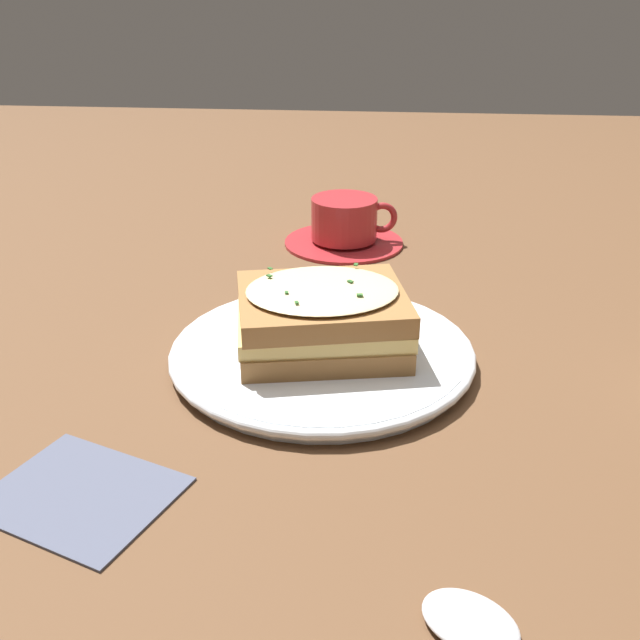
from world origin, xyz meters
The scene contains 6 objects.
ground_plane centered at (0.00, 0.00, 0.00)m, with size 2.40×2.40×0.00m, color brown.
dinner_plate centered at (0.00, -0.01, 0.01)m, with size 0.27×0.27×0.02m.
sandwich centered at (0.00, -0.01, 0.04)m, with size 0.16×0.15×0.06m.
teacup_with_saucer centered at (0.00, 0.29, 0.02)m, with size 0.15×0.15×0.06m.
spoon centered at (0.11, -0.30, 0.00)m, with size 0.15×0.11×0.01m.
napkin centered at (-0.14, -0.21, 0.00)m, with size 0.12×0.10×0.00m, color #4C5166.
Camera 1 is at (0.05, -0.59, 0.32)m, focal length 42.00 mm.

